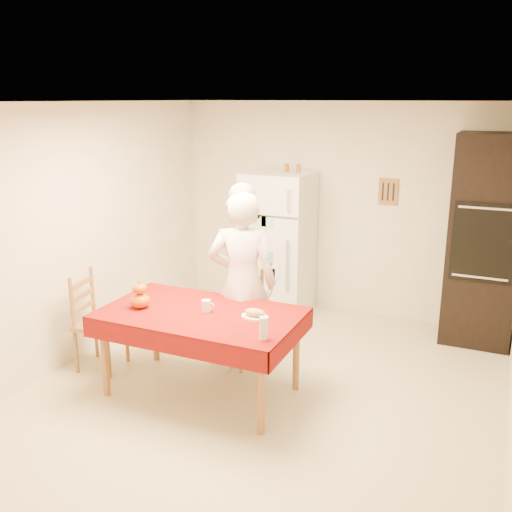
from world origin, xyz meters
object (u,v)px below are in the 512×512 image
Objects in this scene: chair_far at (241,312)px; coffee_mug at (206,306)px; dining_table at (200,319)px; refrigerator at (278,243)px; chair_left at (94,317)px; seated_woman at (243,283)px; bread_plate at (255,317)px; wine_glass at (264,328)px; oven_cabinet at (484,241)px; pumpkin_lower at (140,301)px.

coffee_mug is (0.01, -0.71, 0.30)m from chair_far.
refrigerator is at bearing 93.96° from dining_table.
dining_table is 1.79× the size of chair_left.
bread_plate is at bearing 109.88° from seated_woman.
chair_far reaches higher than wine_glass.
coffee_mug is at bearing -133.83° from oven_cabinet.
chair_far is 1.08m from pumpkin_lower.
refrigerator is at bearing -95.32° from seated_woman.
bread_plate is (0.34, -0.47, -0.10)m from seated_woman.
chair_far is at bearing 91.21° from coffee_mug.
refrigerator is 2.17m from dining_table.
oven_cabinet reaches higher than coffee_mug.
refrigerator reaches higher than wine_glass.
pumpkin_lower is at bearing -169.61° from bread_plate.
chair_left is at bearing 5.01° from seated_woman.
refrigerator is 1.47m from chair_far.
refrigerator is 2.20m from bread_plate.
dining_table is 9.66× the size of wine_glass.
wine_glass is (1.91, -0.33, 0.34)m from chair_left.
oven_cabinet reaches higher than pumpkin_lower.
wine_glass reaches higher than bread_plate.
seated_woman reaches higher than wine_glass.
seated_woman is 0.52m from coffee_mug.
seated_woman reaches higher than refrigerator.
coffee_mug reaches higher than dining_table.
chair_far is 1.30m from wine_glass.
chair_left is (-1.19, 0.03, -0.18)m from dining_table.
pumpkin_lower is at bearing 171.98° from wine_glass.
bread_plate is (0.49, 0.06, 0.08)m from dining_table.
seated_woman is 0.94m from pumpkin_lower.
dining_table is 0.76m from chair_far.
chair_far reaches higher than pumpkin_lower.
chair_left is 5.47× the size of pumpkin_lower.
seated_woman is at bearing 78.11° from coffee_mug.
bread_plate is at bearing 10.39° from pumpkin_lower.
coffee_mug is 0.58× the size of pumpkin_lower.
chair_far is 0.44m from seated_woman.
chair_left is at bearing -138.38° from chair_far.
chair_left is at bearing -178.97° from bread_plate.
oven_cabinet is at bearing 41.30° from pumpkin_lower.
refrigerator is 1.79× the size of chair_far.
oven_cabinet is at bearing -155.53° from seated_woman.
bread_plate is (-0.23, 0.36, -0.08)m from wine_glass.
oven_cabinet is 2.63m from chair_far.
seated_woman is at bearing -79.63° from refrigerator.
bread_plate is at bearing -97.72° from chair_left.
chair_left reaches higher than pumpkin_lower.
coffee_mug is (0.19, -2.13, -0.04)m from refrigerator.
coffee_mug is at bearing -98.65° from chair_left.
coffee_mug is (0.04, 0.03, 0.12)m from dining_table.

